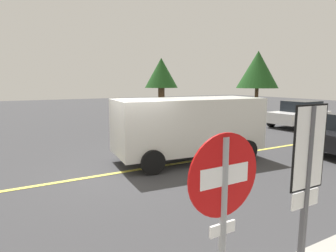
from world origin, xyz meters
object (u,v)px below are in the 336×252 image
(stop_sign, at_px, (223,214))
(tree_centre_verge, at_px, (258,70))
(speed_limit_sign, at_px, (307,170))
(white_van, at_px, (188,125))
(car_white_crossing, at_px, (299,114))
(tree_left_verge, at_px, (161,75))

(stop_sign, bearing_deg, tree_centre_verge, 43.04)
(speed_limit_sign, relative_size, white_van, 0.47)
(speed_limit_sign, bearing_deg, white_van, 68.59)
(stop_sign, distance_m, tree_centre_verge, 20.50)
(stop_sign, relative_size, white_van, 0.44)
(car_white_crossing, bearing_deg, tree_centre_verge, 77.84)
(white_van, xyz_separation_m, car_white_crossing, (10.11, 2.96, -0.46))
(speed_limit_sign, bearing_deg, tree_left_verge, 69.47)
(tree_left_verge, bearing_deg, car_white_crossing, -24.10)
(speed_limit_sign, relative_size, tree_centre_verge, 0.49)
(speed_limit_sign, bearing_deg, tree_centre_verge, 45.48)
(stop_sign, relative_size, speed_limit_sign, 0.93)
(speed_limit_sign, xyz_separation_m, white_van, (2.48, 6.31, -0.50))
(car_white_crossing, relative_size, tree_centre_verge, 0.80)
(speed_limit_sign, height_order, white_van, speed_limit_sign)
(white_van, relative_size, tree_centre_verge, 1.05)
(stop_sign, bearing_deg, speed_limit_sign, 5.55)
(tree_centre_verge, bearing_deg, speed_limit_sign, -134.52)
(tree_left_verge, bearing_deg, speed_limit_sign, -110.53)
(stop_sign, height_order, tree_centre_verge, tree_centre_verge)
(stop_sign, bearing_deg, white_van, 59.33)
(white_van, bearing_deg, stop_sign, -120.67)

